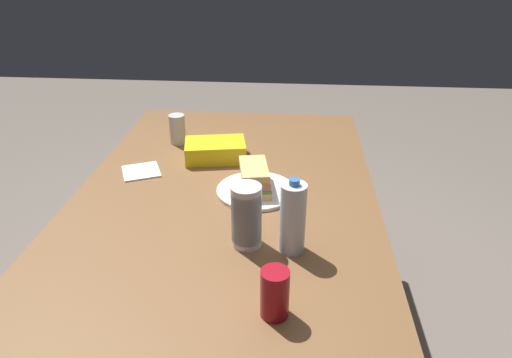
{
  "coord_description": "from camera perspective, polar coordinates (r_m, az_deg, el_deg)",
  "views": [
    {
      "loc": [
        -1.35,
        -0.22,
        1.52
      ],
      "look_at": [
        0.01,
        -0.1,
        0.81
      ],
      "focal_mm": 32.25,
      "sensor_mm": 36.0,
      "label": 1
    }
  ],
  "objects": [
    {
      "name": "paper_plate",
      "position": [
        1.56,
        0.0,
        -1.43
      ],
      "size": [
        0.27,
        0.27,
        0.01
      ],
      "primitive_type": "cylinder",
      "color": "white",
      "rests_on": "dining_table"
    },
    {
      "name": "chip_bag",
      "position": [
        1.79,
        -5.07,
        3.58
      ],
      "size": [
        0.19,
        0.25,
        0.07
      ],
      "primitive_type": "cube",
      "rotation": [
        0.0,
        0.0,
        4.9
      ],
      "color": "yellow",
      "rests_on": "dining_table"
    },
    {
      "name": "ground_plane",
      "position": [
        2.05,
        -3.11,
        -20.44
      ],
      "size": [
        8.0,
        8.0,
        0.0
      ],
      "primitive_type": "plane",
      "color": "#70665B"
    },
    {
      "name": "soda_can_silver",
      "position": [
        1.95,
        -9.73,
        6.13
      ],
      "size": [
        0.07,
        0.07,
        0.12
      ],
      "primitive_type": "cylinder",
      "color": "silver",
      "rests_on": "dining_table"
    },
    {
      "name": "soda_can_red",
      "position": [
        1.06,
        2.34,
        -13.98
      ],
      "size": [
        0.07,
        0.07,
        0.12
      ],
      "primitive_type": "cylinder",
      "color": "maroon",
      "rests_on": "dining_table"
    },
    {
      "name": "dining_table",
      "position": [
        1.61,
        -3.71,
        -4.29
      ],
      "size": [
        1.6,
        1.01,
        0.76
      ],
      "color": "brown",
      "rests_on": "ground_plane"
    },
    {
      "name": "sandwich",
      "position": [
        1.54,
        -0.08,
        0.15
      ],
      "size": [
        0.19,
        0.13,
        0.08
      ],
      "color": "#DBB26B",
      "rests_on": "paper_plate"
    },
    {
      "name": "plastic_cup_stack",
      "position": [
        1.26,
        -1.2,
        -4.62
      ],
      "size": [
        0.08,
        0.08,
        0.18
      ],
      "color": "silver",
      "rests_on": "dining_table"
    },
    {
      "name": "paper_napkin",
      "position": [
        1.74,
        -14.06,
        0.93
      ],
      "size": [
        0.17,
        0.17,
        0.01
      ],
      "primitive_type": "cube",
      "rotation": [
        0.0,
        0.0,
        3.56
      ],
      "color": "white",
      "rests_on": "dining_table"
    },
    {
      "name": "water_bottle_tall",
      "position": [
        1.23,
        4.59,
        -4.83
      ],
      "size": [
        0.07,
        0.07,
        0.22
      ],
      "color": "silver",
      "rests_on": "dining_table"
    }
  ]
}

